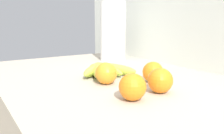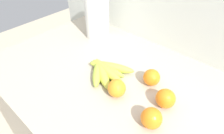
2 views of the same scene
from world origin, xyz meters
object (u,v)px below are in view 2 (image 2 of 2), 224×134
orange_right (165,98)px  orange_back_left (151,118)px  paper_towel_roll (97,12)px  orange_back_right (152,77)px  banana_bunch (105,70)px  orange_front (117,88)px

orange_right → orange_back_left: same height
paper_towel_roll → orange_back_right: bearing=-16.4°
banana_bunch → orange_back_left: bearing=-16.5°
orange_front → orange_back_left: (0.17, -0.03, 0.00)m
orange_back_right → paper_towel_roll: paper_towel_roll is taller
banana_bunch → paper_towel_roll: bearing=140.8°
orange_back_right → orange_right: 0.12m
banana_bunch → orange_back_right: 0.20m
orange_right → paper_towel_roll: (-0.54, 0.19, 0.11)m
orange_front → orange_back_right: bearing=65.4°
orange_front → paper_towel_roll: bearing=144.3°
orange_back_right → orange_right: orange_right is taller
orange_front → paper_towel_roll: 0.48m
orange_back_right → orange_front: 0.16m
banana_bunch → orange_back_left: 0.30m
banana_bunch → orange_right: (0.28, 0.02, 0.02)m
orange_right → orange_front: same height
orange_back_left → orange_right: bearing=94.7°
orange_back_right → orange_front: bearing=-114.6°
orange_back_right → orange_front: size_ratio=0.97×
orange_back_right → orange_back_left: (0.11, -0.17, 0.00)m
banana_bunch → paper_towel_roll: size_ratio=0.64×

